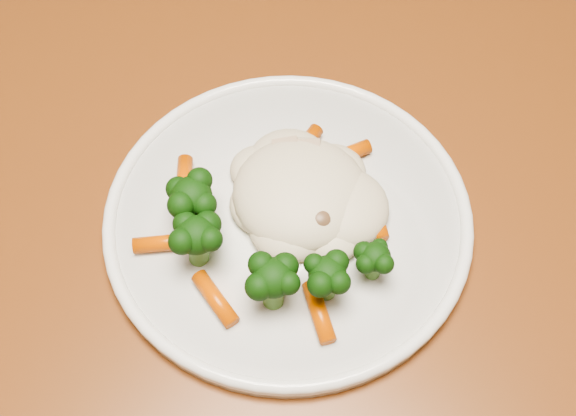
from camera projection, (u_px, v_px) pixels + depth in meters
The scene contains 3 objects.
dining_table at pixel (379, 304), 0.62m from camera, with size 1.36×1.04×0.75m.
plate at pixel (288, 218), 0.55m from camera, with size 0.28×0.28×0.01m, color white.
meal at pixel (283, 210), 0.52m from camera, with size 0.19×0.19×0.05m.
Camera 1 is at (0.27, -0.57, 1.22)m, focal length 45.00 mm.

